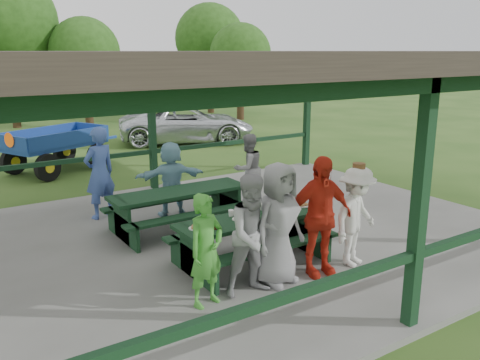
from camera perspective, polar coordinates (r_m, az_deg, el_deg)
ground at (r=9.40m, az=-0.04°, el=-6.53°), size 90.00×90.00×0.00m
concrete_slab at (r=9.38m, az=-0.04°, el=-6.25°), size 10.00×8.00×0.10m
pavilion_structure at (r=8.78m, az=-0.05°, el=13.16°), size 10.60×8.60×3.24m
picnic_table_near at (r=7.97m, az=1.25°, el=-6.08°), size 2.42×1.39×0.75m
picnic_table_far at (r=9.49m, az=-6.81°, el=-2.76°), size 2.58×1.39×0.75m
table_setting at (r=7.93m, az=1.51°, el=-3.76°), size 2.22×0.45×0.10m
contestant_green at (r=6.61m, az=-3.82°, el=-7.88°), size 0.62×0.48×1.51m
contestant_grey_left at (r=6.86m, az=1.62°, el=-6.19°), size 0.88×0.72×1.69m
contestant_grey_mid at (r=7.17m, az=4.33°, el=-4.95°), size 0.96×0.72×1.77m
contestant_red at (r=7.51m, az=8.90°, el=-4.05°), size 1.12×0.64×1.80m
contestant_white_fedora at (r=7.98m, az=12.90°, el=-3.99°), size 1.13×0.84×1.62m
spectator_lblue at (r=10.25m, az=-7.72°, el=0.15°), size 1.47×0.74×1.52m
spectator_blue at (r=10.35m, az=-15.48°, el=0.77°), size 0.76×0.60×1.83m
spectator_grey at (r=11.05m, az=0.91°, el=1.32°), size 0.80×0.65×1.52m
pickup_truck at (r=19.15m, az=-5.98°, el=6.26°), size 5.44×4.02×1.37m
farm_trailer at (r=15.29m, az=-19.95°, el=3.29°), size 3.67×2.52×1.31m
tree_left at (r=24.75m, az=-24.80°, el=15.83°), size 4.29×4.29×6.70m
tree_mid at (r=23.84m, az=-17.05°, el=13.47°), size 3.07×3.07×4.80m
tree_right at (r=25.42m, az=0.05°, el=13.91°), size 3.00×3.00×4.68m
tree_far_right at (r=28.35m, az=-3.40°, el=15.53°), size 3.74×3.74×5.84m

